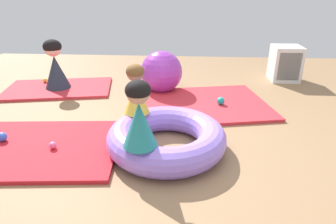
{
  "coord_description": "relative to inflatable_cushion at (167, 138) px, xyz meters",
  "views": [
    {
      "loc": [
        0.29,
        -2.43,
        1.44
      ],
      "look_at": [
        0.11,
        0.16,
        0.31
      ],
      "focal_mm": 30.97,
      "sensor_mm": 36.0,
      "label": 1
    }
  ],
  "objects": [
    {
      "name": "play_ball_blue",
      "position": [
        -1.61,
        -0.01,
        -0.05
      ],
      "size": [
        0.09,
        0.09,
        0.09
      ],
      "primitive_type": "sphere",
      "color": "blue",
      "rests_on": "gym_mat_near_left"
    },
    {
      "name": "storage_cube",
      "position": [
        1.77,
        2.35,
        0.15
      ],
      "size": [
        0.44,
        0.44,
        0.56
      ],
      "color": "silver",
      "rests_on": "ground"
    },
    {
      "name": "gym_mat_near_left",
      "position": [
        -1.3,
        -0.08,
        -0.11
      ],
      "size": [
        1.76,
        1.24,
        0.04
      ],
      "primitive_type": "cube",
      "rotation": [
        0.0,
        0.0,
        0.09
      ],
      "color": "red",
      "rests_on": "ground"
    },
    {
      "name": "gym_mat_center_rear",
      "position": [
        -1.75,
        1.63,
        -0.11
      ],
      "size": [
        1.66,
        1.17,
        0.04
      ],
      "primitive_type": "cube",
      "rotation": [
        0.0,
        0.0,
        0.19
      ],
      "color": "red",
      "rests_on": "ground"
    },
    {
      "name": "play_ball_teal",
      "position": [
        0.62,
        1.11,
        -0.04
      ],
      "size": [
        0.1,
        0.1,
        0.1
      ],
      "primitive_type": "sphere",
      "color": "teal",
      "rests_on": "gym_mat_far_left"
    },
    {
      "name": "play_ball_yellow",
      "position": [
        -2.07,
        1.85,
        -0.06
      ],
      "size": [
        0.06,
        0.06,
        0.06
      ],
      "primitive_type": "sphere",
      "color": "yellow",
      "rests_on": "gym_mat_center_rear"
    },
    {
      "name": "adult_seated",
      "position": [
        -1.75,
        1.63,
        0.25
      ],
      "size": [
        0.51,
        0.51,
        0.71
      ],
      "rotation": [
        0.0,
        0.0,
        0.6
      ],
      "color": "#232D3D",
      "rests_on": "gym_mat_center_rear"
    },
    {
      "name": "child_in_teal",
      "position": [
        -0.18,
        -0.38,
        0.4
      ],
      "size": [
        0.38,
        0.38,
        0.55
      ],
      "rotation": [
        0.0,
        0.0,
        4.16
      ],
      "color": "teal",
      "rests_on": "inflatable_cushion"
    },
    {
      "name": "exercise_ball_large",
      "position": [
        -0.19,
        1.65,
        0.17
      ],
      "size": [
        0.6,
        0.6,
        0.6
      ],
      "primitive_type": "sphere",
      "color": "purple",
      "rests_on": "ground"
    },
    {
      "name": "child_in_yellow",
      "position": [
        -0.32,
        0.27,
        0.37
      ],
      "size": [
        0.26,
        0.26,
        0.5
      ],
      "rotation": [
        0.0,
        0.0,
        1.55
      ],
      "color": "yellow",
      "rests_on": "inflatable_cushion"
    },
    {
      "name": "inflatable_cushion",
      "position": [
        0.0,
        0.0,
        0.0
      ],
      "size": [
        1.12,
        1.12,
        0.26
      ],
      "primitive_type": "torus",
      "color": "#9975EA",
      "rests_on": "ground"
    },
    {
      "name": "play_ball_pink",
      "position": [
        -1.06,
        -0.12,
        -0.06
      ],
      "size": [
        0.07,
        0.07,
        0.07
      ],
      "primitive_type": "sphere",
      "color": "pink",
      "rests_on": "gym_mat_near_left"
    },
    {
      "name": "gym_mat_far_left",
      "position": [
        0.43,
        1.16,
        -0.11
      ],
      "size": [
        1.78,
        1.55,
        0.04
      ],
      "primitive_type": "cube",
      "rotation": [
        0.0,
        0.0,
        0.2
      ],
      "color": "red",
      "rests_on": "ground"
    },
    {
      "name": "ground_plane",
      "position": [
        -0.11,
        0.04,
        -0.13
      ],
      "size": [
        8.0,
        8.0,
        0.0
      ],
      "primitive_type": "plane",
      "color": "#93704C"
    }
  ]
}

